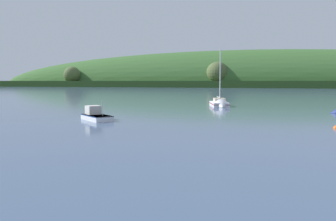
{
  "coord_description": "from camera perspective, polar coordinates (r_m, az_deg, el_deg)",
  "views": [
    {
      "loc": [
        14.76,
        10.69,
        4.5
      ],
      "look_at": [
        2.58,
        44.2,
        1.29
      ],
      "focal_mm": 35.41,
      "sensor_mm": 36.0,
      "label": 1
    }
  ],
  "objects": [
    {
      "name": "mooring_buoy_midchannel",
      "position": [
        35.12,
        27.01,
        -2.78
      ],
      "size": [
        0.61,
        0.61,
        0.69
      ],
      "color": "#EA5B19",
      "rests_on": "ground"
    },
    {
      "name": "fishing_boat_moored",
      "position": [
        39.24,
        -12.49,
        -1.07
      ],
      "size": [
        5.23,
        4.5,
        3.17
      ],
      "rotation": [
        0.0,
        0.0,
        2.53
      ],
      "color": "white",
      "rests_on": "ground"
    },
    {
      "name": "sailboat_near_mooring",
      "position": [
        58.92,
        8.91,
        0.95
      ],
      "size": [
        4.93,
        7.71,
        11.13
      ],
      "rotation": [
        0.0,
        0.0,
        5.06
      ],
      "color": "white",
      "rests_on": "ground"
    },
    {
      "name": "far_shoreline_hill",
      "position": [
        251.01,
        12.15,
        4.05
      ],
      "size": [
        522.6,
        102.11,
        54.25
      ],
      "rotation": [
        0.0,
        0.0,
        0.07
      ],
      "color": "#27431B",
      "rests_on": "ground"
    }
  ]
}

